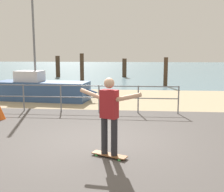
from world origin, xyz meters
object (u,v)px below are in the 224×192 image
sailboat (45,90)px  skateboard (109,155)px  traffic_cone (0,112)px  skateboarder (109,112)px

sailboat → skateboard: sailboat is taller
sailboat → skateboard: 7.85m
sailboat → traffic_cone: 3.84m
sailboat → skateboarder: sailboat is taller
sailboat → traffic_cone: bearing=-93.9°
skateboard → skateboarder: 0.95m
sailboat → traffic_cone: (-0.26, -3.83, -0.27)m
skateboarder → traffic_cone: (-4.02, 3.05, -0.77)m
skateboard → traffic_cone: traffic_cone is taller
skateboard → skateboarder: bearing=116.6°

